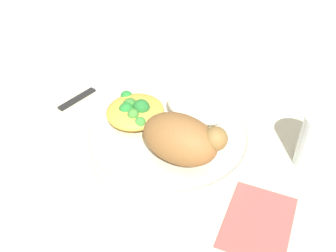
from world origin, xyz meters
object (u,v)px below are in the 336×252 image
object	(u,v)px
rice_pile	(198,107)
mac_cheese_with_broccoli	(136,110)
water_glass	(320,142)
knife	(93,89)
fork	(89,103)
roasted_chicken	(182,139)
plate	(168,135)
napkin	(258,221)

from	to	relation	value
rice_pile	mac_cheese_with_broccoli	world-z (taller)	mac_cheese_with_broccoli
rice_pile	water_glass	bearing A→B (deg)	2.90
knife	water_glass	xyz separation A→B (m)	(0.41, 0.02, 0.04)
mac_cheese_with_broccoli	fork	world-z (taller)	mac_cheese_with_broccoli
roasted_chicken	rice_pile	distance (m)	0.10
plate	knife	world-z (taller)	plate
plate	napkin	world-z (taller)	plate
roasted_chicken	knife	world-z (taller)	roasted_chicken
roasted_chicken	knife	bearing A→B (deg)	159.60
roasted_chicken	napkin	world-z (taller)	roasted_chicken
plate	water_glass	xyz separation A→B (m)	(0.21, 0.07, 0.03)
plate	rice_pile	bearing A→B (deg)	69.44
mac_cheese_with_broccoli	fork	size ratio (longest dim) A/B	0.67
water_glass	roasted_chicken	bearing A→B (deg)	-146.64
mac_cheese_with_broccoli	napkin	size ratio (longest dim) A/B	0.83
plate	rice_pile	size ratio (longest dim) A/B	2.56
mac_cheese_with_broccoli	roasted_chicken	bearing A→B (deg)	-21.37
roasted_chicken	rice_pile	xyz separation A→B (m)	(-0.03, 0.10, -0.02)
napkin	plate	bearing A→B (deg)	157.08
water_glass	napkin	xyz separation A→B (m)	(-0.03, -0.14, -0.04)
rice_pile	napkin	size ratio (longest dim) A/B	0.90
plate	knife	size ratio (longest dim) A/B	1.40
roasted_chicken	knife	xyz separation A→B (m)	(-0.24, 0.09, -0.05)
fork	napkin	bearing A→B (deg)	-13.90
plate	fork	size ratio (longest dim) A/B	1.86
plate	mac_cheese_with_broccoli	distance (m)	0.07
plate	water_glass	bearing A→B (deg)	17.52
mac_cheese_with_broccoli	fork	xyz separation A→B (m)	(-0.11, 0.01, -0.03)
knife	fork	bearing A→B (deg)	-58.78
plate	fork	distance (m)	0.17
plate	water_glass	distance (m)	0.23
mac_cheese_with_broccoli	knife	size ratio (longest dim) A/B	0.50
mac_cheese_with_broccoli	water_glass	distance (m)	0.28
rice_pile	napkin	world-z (taller)	rice_pile
plate	rice_pile	world-z (taller)	rice_pile
fork	water_glass	world-z (taller)	water_glass
plate	rice_pile	xyz separation A→B (m)	(0.02, 0.06, 0.03)
rice_pile	mac_cheese_with_broccoli	distance (m)	0.10
rice_pile	roasted_chicken	bearing A→B (deg)	-75.09
water_glass	knife	bearing A→B (deg)	-177.32
roasted_chicken	fork	distance (m)	0.23
rice_pile	mac_cheese_with_broccoli	xyz separation A→B (m)	(-0.08, -0.06, -0.00)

